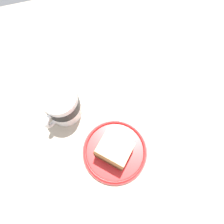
{
  "coord_description": "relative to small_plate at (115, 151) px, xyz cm",
  "views": [
    {
      "loc": [
        -5.96,
        -12.58,
        57.08
      ],
      "look_at": [
        -0.45,
        6.82,
        3.0
      ],
      "focal_mm": 32.21,
      "sensor_mm": 36.0,
      "label": 1
    }
  ],
  "objects": [
    {
      "name": "ground_plane",
      "position": [
        2.62,
        3.83,
        -2.69
      ],
      "size": [
        120.62,
        120.62,
        3.73
      ],
      "primitive_type": "cube",
      "color": "tan"
    },
    {
      "name": "small_plate",
      "position": [
        0.0,
        0.0,
        0.0
      ],
      "size": [
        17.98,
        17.98,
        1.68
      ],
      "color": "red",
      "rests_on": "ground_plane"
    },
    {
      "name": "cake_slice",
      "position": [
        -0.19,
        -0.19,
        3.19
      ],
      "size": [
        11.12,
        11.11,
        5.88
      ],
      "color": "#472814",
      "rests_on": "small_plate"
    },
    {
      "name": "tea_mug",
      "position": [
        -10.86,
        15.6,
        4.8
      ],
      "size": [
        10.92,
        10.61,
        10.58
      ],
      "color": "white",
      "rests_on": "ground_plane"
    },
    {
      "name": "teaspoon",
      "position": [
        15.85,
        17.65,
        -0.47
      ],
      "size": [
        9.57,
        9.51,
        0.8
      ],
      "color": "silver",
      "rests_on": "ground_plane"
    }
  ]
}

